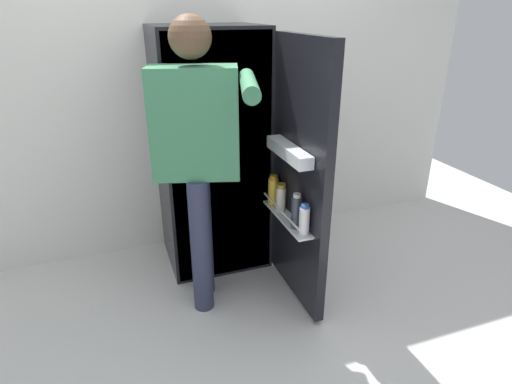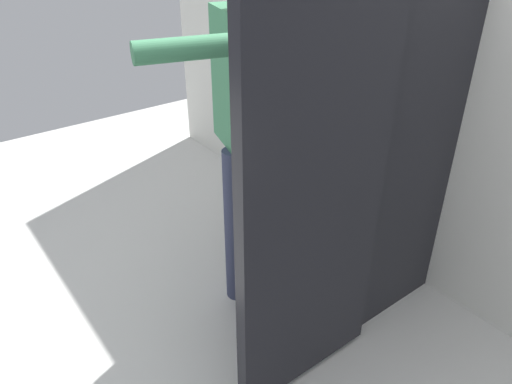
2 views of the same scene
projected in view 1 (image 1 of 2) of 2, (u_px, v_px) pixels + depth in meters
The scene contains 4 objects.
ground_plane at pixel (237, 296), 2.75m from camera, with size 6.23×6.23×0.00m, color silver.
kitchen_wall at pixel (196, 71), 3.01m from camera, with size 4.40×0.10×2.62m, color silver.
refrigerator at pixel (218, 154), 2.86m from camera, with size 0.74×1.27×1.63m.
person at pixel (198, 144), 2.33m from camera, with size 0.58×0.85×1.70m.
Camera 1 is at (-0.64, -2.17, 1.72)m, focal length 29.77 mm.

